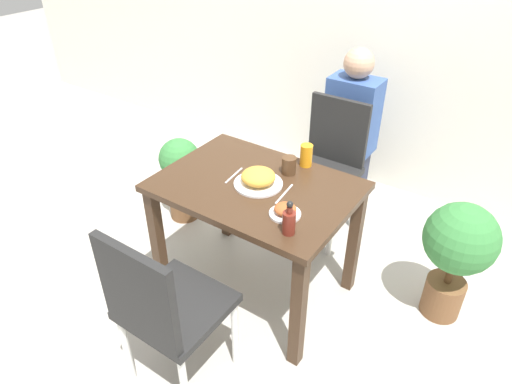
% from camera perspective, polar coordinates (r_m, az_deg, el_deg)
% --- Properties ---
extents(ground_plane, '(16.00, 16.00, 0.00)m').
position_cam_1_polar(ground_plane, '(2.81, 0.00, -11.67)').
color(ground_plane, '#B7B2A8').
extents(wall_back, '(8.00, 0.05, 2.60)m').
position_cam_1_polar(wall_back, '(3.45, 15.81, 20.75)').
color(wall_back, white).
rests_on(wall_back, ground_plane).
extents(dining_table, '(1.01, 0.73, 0.73)m').
position_cam_1_polar(dining_table, '(2.42, 0.00, -1.36)').
color(dining_table, '#3D2819').
rests_on(dining_table, ground_plane).
extents(chair_near, '(0.42, 0.42, 0.91)m').
position_cam_1_polar(chair_near, '(2.03, -11.58, -13.87)').
color(chair_near, black).
rests_on(chair_near, ground_plane).
extents(chair_far, '(0.42, 0.42, 0.91)m').
position_cam_1_polar(chair_far, '(3.02, 9.00, 3.87)').
color(chair_far, black).
rests_on(chair_far, ground_plane).
extents(food_plate, '(0.25, 0.25, 0.09)m').
position_cam_1_polar(food_plate, '(2.32, 0.32, 1.75)').
color(food_plate, white).
rests_on(food_plate, dining_table).
extents(side_plate, '(0.15, 0.15, 0.06)m').
position_cam_1_polar(side_plate, '(2.12, 3.66, -2.34)').
color(side_plate, white).
rests_on(side_plate, dining_table).
extents(drink_cup, '(0.08, 0.08, 0.09)m').
position_cam_1_polar(drink_cup, '(2.43, 4.14, 3.34)').
color(drink_cup, '#4C331E').
rests_on(drink_cup, dining_table).
extents(juice_glass, '(0.07, 0.07, 0.12)m').
position_cam_1_polar(juice_glass, '(2.50, 6.30, 4.57)').
color(juice_glass, orange).
rests_on(juice_glass, dining_table).
extents(sauce_bottle, '(0.06, 0.06, 0.17)m').
position_cam_1_polar(sauce_bottle, '(1.99, 4.15, -3.66)').
color(sauce_bottle, maroon).
rests_on(sauce_bottle, dining_table).
extents(fork_utensil, '(0.03, 0.17, 0.00)m').
position_cam_1_polar(fork_utensil, '(2.42, -2.75, 2.11)').
color(fork_utensil, silver).
rests_on(fork_utensil, dining_table).
extents(spoon_utensil, '(0.03, 0.19, 0.00)m').
position_cam_1_polar(spoon_utensil, '(2.27, 3.57, -0.22)').
color(spoon_utensil, silver).
rests_on(spoon_utensil, dining_table).
extents(potted_plant_left, '(0.28, 0.28, 0.62)m').
position_cam_1_polar(potted_plant_left, '(3.20, -9.36, 2.36)').
color(potted_plant_left, brown).
rests_on(potted_plant_left, ground_plane).
extents(potted_plant_right, '(0.37, 0.37, 0.72)m').
position_cam_1_polar(potted_plant_right, '(2.58, 23.91, -6.50)').
color(potted_plant_right, brown).
rests_on(potted_plant_right, ground_plane).
extents(person_figure, '(0.34, 0.22, 1.17)m').
position_cam_1_polar(person_figure, '(3.29, 11.70, 7.35)').
color(person_figure, '#2D3347').
rests_on(person_figure, ground_plane).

